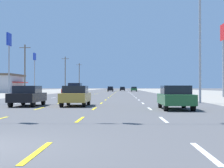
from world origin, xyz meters
name	(u,v)px	position (x,y,z in m)	size (l,w,h in m)	color
ground_plane	(106,94)	(0.00, 66.00, 0.00)	(572.00, 572.00, 0.00)	#4C4C4F
lane_markings	(111,91)	(0.00, 104.50, 0.01)	(10.64, 227.60, 0.01)	white
sedan_far_right_nearest	(175,97)	(6.77, 13.91, 0.76)	(1.80, 4.50, 1.46)	#235B2D
sedan_inner_left_near	(28,96)	(-3.29, 17.48, 0.76)	(1.80, 4.50, 1.46)	black
sedan_center_turn_mid	(76,96)	(0.16, 17.61, 0.76)	(1.80, 4.50, 1.46)	#B28C33
suv_inner_left_midfar	(75,89)	(-3.73, 46.32, 1.03)	(1.98, 4.90, 1.98)	navy
hatchback_far_left_far	(67,90)	(-7.24, 60.85, 0.78)	(1.72, 3.90, 1.54)	red
hatchback_center_turn_farther	(110,89)	(-0.15, 100.14, 0.78)	(1.72, 3.90, 1.54)	black
sedan_far_right_farthest	(134,89)	(6.99, 100.74, 0.76)	(1.80, 4.50, 1.46)	#235B2D
sedan_inner_right_distant_a	(122,89)	(3.49, 114.38, 0.76)	(1.80, 4.50, 1.46)	black
storefront_left_row_2	(0,83)	(-26.27, 77.88, 2.28)	(10.27, 12.95, 4.51)	#B2B2B7
pole_sign_left_row_1	(9,48)	(-15.38, 50.67, 7.86)	(0.24, 2.03, 10.37)	gray
pole_sign_left_row_2	(35,63)	(-16.59, 72.73, 6.76)	(0.24, 1.80, 9.14)	gray
pole_sign_right_row_1	(223,41)	(17.35, 41.25, 7.67)	(0.24, 2.17, 10.01)	gray
streetlight_right_row_0	(195,29)	(9.71, 22.61, 6.31)	(4.60, 0.26, 10.93)	gray
utility_pole_left_row_1	(25,68)	(-15.57, 61.00, 5.04)	(2.20, 0.26, 9.68)	brown
utility_pole_left_row_2	(65,73)	(-13.51, 97.10, 5.39)	(2.20, 0.26, 10.37)	brown
utility_pole_left_row_3	(79,76)	(-12.93, 126.54, 5.41)	(2.20, 0.26, 10.42)	brown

